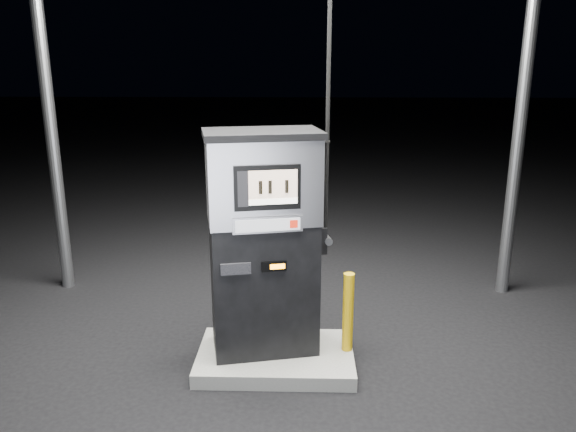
{
  "coord_description": "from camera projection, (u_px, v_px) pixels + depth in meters",
  "views": [
    {
      "loc": [
        0.28,
        -5.19,
        3.08
      ],
      "look_at": [
        0.13,
        0.0,
        1.61
      ],
      "focal_mm": 35.0,
      "sensor_mm": 36.0,
      "label": 1
    }
  ],
  "objects": [
    {
      "name": "ground",
      "position": [
        276.0,
        364.0,
        5.84
      ],
      "size": [
        80.0,
        80.0,
        0.0
      ],
      "primitive_type": "plane",
      "color": "black",
      "rests_on": "ground"
    },
    {
      "name": "pump_island",
      "position": [
        276.0,
        358.0,
        5.82
      ],
      "size": [
        1.6,
        1.0,
        0.15
      ],
      "primitive_type": "cube",
      "color": "slate",
      "rests_on": "ground"
    },
    {
      "name": "bollard_left",
      "position": [
        221.0,
        315.0,
        5.7
      ],
      "size": [
        0.11,
        0.11,
        0.8
      ],
      "primitive_type": "cylinder",
      "rotation": [
        0.0,
        0.0,
        -0.03
      ],
      "color": "#C8990B",
      "rests_on": "pump_island"
    },
    {
      "name": "fuel_dispenser",
      "position": [
        264.0,
        241.0,
        5.58
      ],
      "size": [
        1.31,
        0.89,
        4.7
      ],
      "rotation": [
        0.0,
        0.0,
        0.21
      ],
      "color": "black",
      "rests_on": "pump_island"
    },
    {
      "name": "bollard_right",
      "position": [
        348.0,
        312.0,
        5.72
      ],
      "size": [
        0.14,
        0.14,
        0.84
      ],
      "primitive_type": "cylinder",
      "rotation": [
        0.0,
        0.0,
        -0.29
      ],
      "color": "#C8990B",
      "rests_on": "pump_island"
    }
  ]
}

